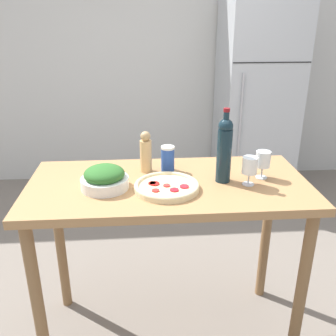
% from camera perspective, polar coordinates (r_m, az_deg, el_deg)
% --- Properties ---
extents(ground_plane, '(14.00, 14.00, 0.00)m').
position_cam_1_polar(ground_plane, '(2.34, 0.07, -23.39)').
color(ground_plane, slate).
extents(wall_back, '(6.40, 0.08, 2.60)m').
position_cam_1_polar(wall_back, '(3.94, -2.63, 16.76)').
color(wall_back, silver).
rests_on(wall_back, ground_plane).
extents(refrigerator, '(0.68, 0.74, 1.82)m').
position_cam_1_polar(refrigerator, '(3.77, 13.22, 9.92)').
color(refrigerator, '#B7BCC1').
rests_on(refrigerator, ground_plane).
extents(prep_counter, '(1.35, 0.64, 0.93)m').
position_cam_1_polar(prep_counter, '(1.86, 0.08, -5.89)').
color(prep_counter, '#A87A4C').
rests_on(prep_counter, ground_plane).
extents(wine_bottle, '(0.07, 0.07, 0.36)m').
position_cam_1_polar(wine_bottle, '(1.77, 8.59, 2.92)').
color(wine_bottle, '#142833').
rests_on(wine_bottle, prep_counter).
extents(wine_glass_near, '(0.07, 0.07, 0.14)m').
position_cam_1_polar(wine_glass_near, '(1.78, 12.33, 0.18)').
color(wine_glass_near, silver).
rests_on(wine_glass_near, prep_counter).
extents(wine_glass_far, '(0.07, 0.07, 0.14)m').
position_cam_1_polar(wine_glass_far, '(1.87, 14.27, 1.14)').
color(wine_glass_far, silver).
rests_on(wine_glass_far, prep_counter).
extents(pepper_mill, '(0.06, 0.06, 0.21)m').
position_cam_1_polar(pepper_mill, '(1.89, -3.40, 2.37)').
color(pepper_mill, tan).
rests_on(pepper_mill, prep_counter).
extents(salad_bowl, '(0.22, 0.22, 0.11)m').
position_cam_1_polar(salad_bowl, '(1.74, -9.65, -1.54)').
color(salad_bowl, white).
rests_on(salad_bowl, prep_counter).
extents(homemade_pizza, '(0.30, 0.30, 0.03)m').
position_cam_1_polar(homemade_pizza, '(1.72, -0.20, -2.83)').
color(homemade_pizza, beige).
rests_on(homemade_pizza, prep_counter).
extents(salt_canister, '(0.07, 0.07, 0.13)m').
position_cam_1_polar(salt_canister, '(1.91, -0.04, 1.45)').
color(salt_canister, '#284CA3').
rests_on(salt_canister, prep_counter).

